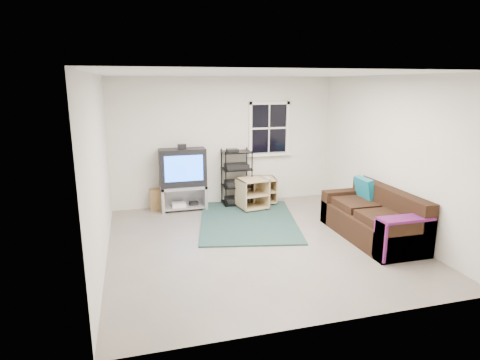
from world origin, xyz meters
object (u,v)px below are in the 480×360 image
object	(u,v)px
sofa	(374,219)
av_rack	(237,181)
side_table_right	(263,188)
tv_unit	(183,174)
side_table_left	(251,193)

from	to	relation	value
sofa	av_rack	bearing A→B (deg)	125.67
side_table_right	sofa	size ratio (longest dim) A/B	0.29
av_rack	side_table_right	distance (m)	0.59
side_table_right	sofa	world-z (taller)	sofa
av_rack	sofa	world-z (taller)	av_rack
tv_unit	av_rack	size ratio (longest dim) A/B	1.13
side_table_left	av_rack	bearing A→B (deg)	123.15
tv_unit	side_table_left	size ratio (longest dim) A/B	2.11
tv_unit	av_rack	bearing A→B (deg)	0.78
av_rack	side_table_right	world-z (taller)	av_rack
tv_unit	sofa	world-z (taller)	tv_unit
side_table_left	side_table_right	size ratio (longest dim) A/B	1.10
av_rack	sofa	size ratio (longest dim) A/B	0.60
side_table_left	sofa	world-z (taller)	sofa
side_table_left	side_table_right	distance (m)	0.46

